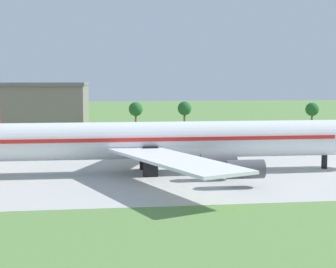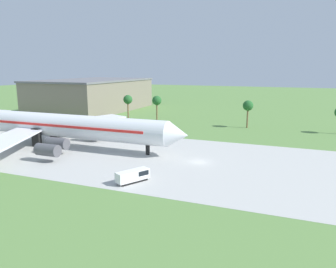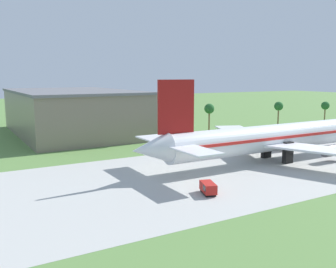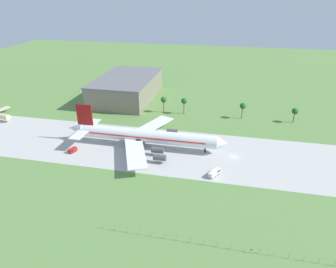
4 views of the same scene
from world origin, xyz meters
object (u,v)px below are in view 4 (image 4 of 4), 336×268
Objects in this scene: jet_airliner at (144,136)px; fuel_truck at (72,150)px; terminal_building at (127,88)px; no_stopping_sign at (251,251)px; baggage_tug at (215,173)px.

jet_airliner is 34.30m from fuel_truck.
terminal_building is (-0.52, 79.79, 6.46)m from fuel_truck.
terminal_building reaches higher than no_stopping_sign.
jet_airliner reaches higher than no_stopping_sign.
terminal_building reaches higher than fuel_truck.
jet_airliner is 17.51× the size of fuel_truck.
fuel_truck is 2.69× the size of no_stopping_sign.
no_stopping_sign is at bearing -28.82° from fuel_truck.
terminal_building is at bearing 90.37° from fuel_truck.
jet_airliner reaches higher than fuel_truck.
fuel_truck reaches higher than no_stopping_sign.
baggage_tug reaches higher than no_stopping_sign.
terminal_building is (-67.01, 85.26, 6.31)m from baggage_tug.
jet_airliner is at bearing -64.44° from terminal_building.
baggage_tug is at bearing -27.72° from jet_airliner.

